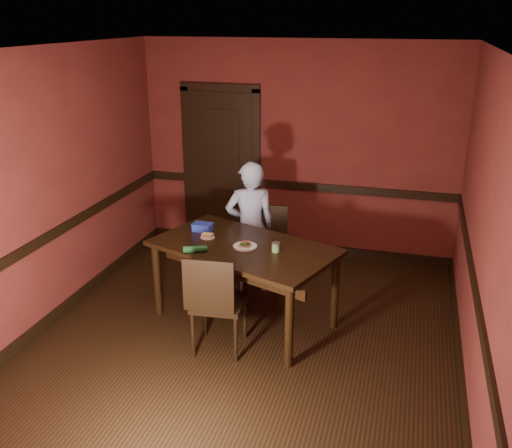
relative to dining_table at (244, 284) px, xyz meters
The scene contains 22 objects.
floor 0.53m from the dining_table, 69.65° to the right, with size 4.00×4.50×0.01m, color black.
ceiling 2.31m from the dining_table, 69.65° to the right, with size 4.00×4.50×0.01m, color silver.
wall_back 2.16m from the dining_table, 86.73° to the left, with size 4.00×0.02×2.70m, color maroon.
wall_front 2.72m from the dining_table, 87.50° to the right, with size 4.00×0.02×2.70m, color maroon.
wall_left 2.13m from the dining_table, behind, with size 0.02×4.50×2.70m, color maroon.
wall_right 2.33m from the dining_table, ahead, with size 0.02×4.50×2.70m, color maroon.
dado_back 2.00m from the dining_table, 86.70° to the left, with size 4.00×0.03×0.10m, color black.
dado_left 1.96m from the dining_table, behind, with size 0.03×4.50×0.10m, color black.
dado_right 2.17m from the dining_table, ahead, with size 0.03×4.50×0.10m, color black.
baseboard_back 1.97m from the dining_table, 86.70° to the left, with size 4.00×0.03×0.12m, color black.
baseboard_left 1.93m from the dining_table, behind, with size 0.03×4.50×0.12m, color black.
baseboard_right 2.15m from the dining_table, ahead, with size 0.03×4.50×0.12m, color black.
door 2.22m from the dining_table, 114.88° to the left, with size 1.05×0.07×2.20m.
dining_table is the anchor object (origin of this frame).
chair_far 0.60m from the dining_table, 90.29° to the left, with size 0.46×0.46×0.99m, color black, non-canonical shape.
chair_near 0.56m from the dining_table, 97.66° to the right, with size 0.46×0.46×0.98m, color black, non-canonical shape.
person 0.79m from the dining_table, 101.00° to the left, with size 0.55×0.36×1.50m, color #A2B8D9.
sandwich_plate 0.44m from the dining_table, 56.78° to the right, with size 0.24×0.24×0.06m.
sauce_jar 0.58m from the dining_table, 11.26° to the right, with size 0.08×0.08×0.09m.
cheese_saucer 0.61m from the dining_table, 167.06° to the left, with size 0.14×0.14×0.04m.
food_tub 0.75m from the dining_table, 153.82° to the left, with size 0.21×0.15×0.09m.
wrapped_veg 0.66m from the dining_table, 144.42° to the right, with size 0.06×0.06×0.23m, color #16471B.
Camera 1 is at (1.41, -4.64, 2.97)m, focal length 40.00 mm.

